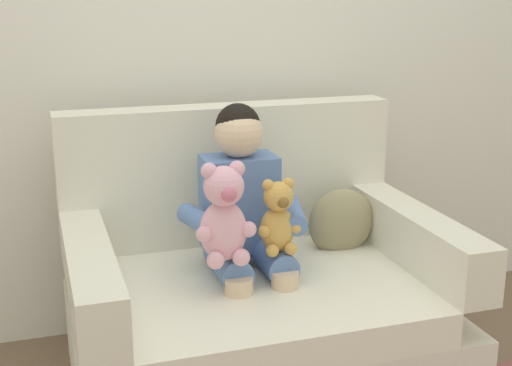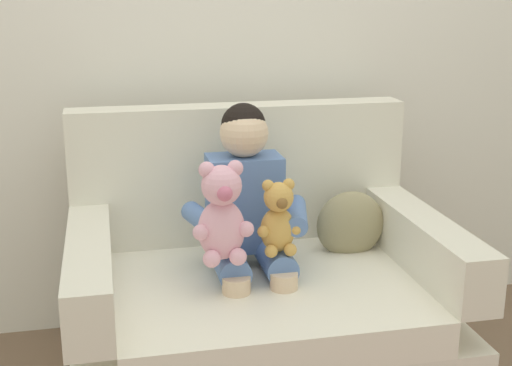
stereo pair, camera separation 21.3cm
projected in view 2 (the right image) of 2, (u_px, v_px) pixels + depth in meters
back_wall at (225, 12)px, 2.85m from camera, size 6.00×0.10×2.60m
armchair at (258, 305)px, 2.52m from camera, size 1.29×0.94×0.97m
seated_child at (248, 212)px, 2.45m from camera, size 0.45×0.39×0.82m
plush_pink at (222, 215)px, 2.25m from camera, size 0.20×0.16×0.33m
plush_honey at (278, 219)px, 2.33m from camera, size 0.15×0.12×0.25m
throw_pillow at (350, 225)px, 2.66m from camera, size 0.26×0.13×0.26m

